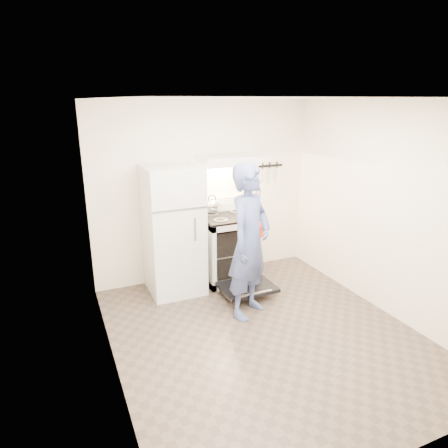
{
  "coord_description": "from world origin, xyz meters",
  "views": [
    {
      "loc": [
        -1.96,
        -3.37,
        2.49
      ],
      "look_at": [
        -0.05,
        1.0,
        1.0
      ],
      "focal_mm": 32.0,
      "sensor_mm": 36.0,
      "label": 1
    }
  ],
  "objects_px": {
    "stove_body": "(229,249)",
    "tea_kettle": "(212,204)",
    "refrigerator": "(173,230)",
    "dutch_oven": "(253,230)",
    "person": "(250,242)"
  },
  "relations": [
    {
      "from": "stove_body",
      "to": "tea_kettle",
      "type": "relative_size",
      "value": 3.42
    },
    {
      "from": "refrigerator",
      "to": "dutch_oven",
      "type": "height_order",
      "value": "refrigerator"
    },
    {
      "from": "stove_body",
      "to": "dutch_oven",
      "type": "xyz_separation_m",
      "value": [
        0.04,
        -0.65,
        0.47
      ]
    },
    {
      "from": "dutch_oven",
      "to": "refrigerator",
      "type": "bearing_deg",
      "value": 143.35
    },
    {
      "from": "refrigerator",
      "to": "dutch_oven",
      "type": "distance_m",
      "value": 1.06
    },
    {
      "from": "person",
      "to": "dutch_oven",
      "type": "xyz_separation_m",
      "value": [
        0.22,
        0.33,
        0.02
      ]
    },
    {
      "from": "stove_body",
      "to": "refrigerator",
      "type": "bearing_deg",
      "value": -178.23
    },
    {
      "from": "dutch_oven",
      "to": "stove_body",
      "type": "bearing_deg",
      "value": 93.21
    },
    {
      "from": "refrigerator",
      "to": "dutch_oven",
      "type": "relative_size",
      "value": 4.81
    },
    {
      "from": "refrigerator",
      "to": "stove_body",
      "type": "xyz_separation_m",
      "value": [
        0.81,
        0.02,
        -0.39
      ]
    },
    {
      "from": "stove_body",
      "to": "dutch_oven",
      "type": "bearing_deg",
      "value": -86.79
    },
    {
      "from": "refrigerator",
      "to": "tea_kettle",
      "type": "bearing_deg",
      "value": 19.55
    },
    {
      "from": "stove_body",
      "to": "dutch_oven",
      "type": "distance_m",
      "value": 0.81
    },
    {
      "from": "refrigerator",
      "to": "person",
      "type": "relative_size",
      "value": 0.93
    },
    {
      "from": "person",
      "to": "stove_body",
      "type": "bearing_deg",
      "value": 46.33
    }
  ]
}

